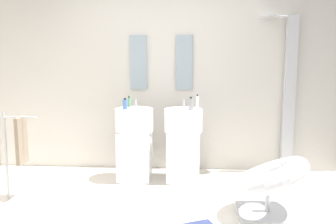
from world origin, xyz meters
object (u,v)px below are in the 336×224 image
(pedestal_sink_left, at_px, (135,142))
(towel_rack, at_px, (19,142))
(shower_column, at_px, (288,92))
(soap_bottle_blue, at_px, (125,104))
(pedestal_sink_right, at_px, (183,142))
(soap_bottle_green, at_px, (129,102))
(soap_bottle_grey, at_px, (191,104))
(soap_bottle_white, at_px, (197,102))
(lounge_chair, at_px, (268,182))

(pedestal_sink_left, bearing_deg, towel_rack, -147.54)
(shower_column, relative_size, soap_bottle_blue, 14.80)
(pedestal_sink_right, height_order, shower_column, shower_column)
(towel_rack, height_order, soap_bottle_blue, soap_bottle_blue)
(pedestal_sink_right, relative_size, soap_bottle_blue, 7.19)
(soap_bottle_green, bearing_deg, towel_rack, -141.28)
(soap_bottle_grey, bearing_deg, soap_bottle_green, 164.36)
(soap_bottle_white, relative_size, soap_bottle_green, 1.26)
(soap_bottle_green, xyz_separation_m, soap_bottle_grey, (0.78, -0.22, 0.01))
(pedestal_sink_left, relative_size, soap_bottle_green, 7.07)
(pedestal_sink_left, height_order, shower_column, shower_column)
(pedestal_sink_left, distance_m, soap_bottle_white, 0.92)
(pedestal_sink_left, height_order, soap_bottle_grey, soap_bottle_grey)
(lounge_chair, height_order, soap_bottle_blue, soap_bottle_blue)
(towel_rack, bearing_deg, lounge_chair, -7.02)
(shower_column, bearing_deg, pedestal_sink_left, -169.05)
(pedestal_sink_right, bearing_deg, soap_bottle_green, 169.94)
(pedestal_sink_right, xyz_separation_m, soap_bottle_blue, (-0.71, -0.06, 0.48))
(soap_bottle_green, bearing_deg, pedestal_sink_left, -56.24)
(pedestal_sink_left, xyz_separation_m, towel_rack, (-1.13, -0.72, 0.15))
(towel_rack, relative_size, soap_bottle_blue, 6.86)
(soap_bottle_blue, bearing_deg, soap_bottle_white, 5.66)
(shower_column, relative_size, soap_bottle_white, 11.58)
(shower_column, bearing_deg, lounge_chair, -110.34)
(lounge_chair, relative_size, soap_bottle_white, 5.95)
(pedestal_sink_left, relative_size, lounge_chair, 0.95)
(soap_bottle_blue, relative_size, soap_bottle_green, 0.98)
(pedestal_sink_right, distance_m, soap_bottle_blue, 0.86)
(towel_rack, distance_m, soap_bottle_green, 1.38)
(soap_bottle_grey, bearing_deg, soap_bottle_blue, 177.51)
(soap_bottle_blue, bearing_deg, soap_bottle_grey, -2.49)
(towel_rack, xyz_separation_m, soap_bottle_grey, (1.83, 0.62, 0.34))
(shower_column, bearing_deg, soap_bottle_grey, -159.39)
(lounge_chair, bearing_deg, towel_rack, 172.98)
(pedestal_sink_left, xyz_separation_m, soap_bottle_grey, (0.70, -0.10, 0.49))
(shower_column, distance_m, towel_rack, 3.31)
(soap_bottle_white, bearing_deg, soap_bottle_green, 173.59)
(shower_column, relative_size, lounge_chair, 1.95)
(lounge_chair, xyz_separation_m, soap_bottle_blue, (-1.53, 0.97, 0.61))
(pedestal_sink_left, height_order, soap_bottle_blue, soap_bottle_blue)
(pedestal_sink_right, height_order, towel_rack, pedestal_sink_right)
(lounge_chair, xyz_separation_m, towel_rack, (-2.56, 0.32, 0.28))
(lounge_chair, bearing_deg, pedestal_sink_right, 128.66)
(lounge_chair, bearing_deg, soap_bottle_white, 121.82)
(towel_rack, distance_m, soap_bottle_blue, 1.27)
(pedestal_sink_right, height_order, soap_bottle_grey, soap_bottle_grey)
(lounge_chair, distance_m, soap_bottle_grey, 1.35)
(lounge_chair, relative_size, soap_bottle_grey, 6.56)
(pedestal_sink_left, distance_m, lounge_chair, 1.77)
(pedestal_sink_right, xyz_separation_m, lounge_chair, (0.83, -1.03, -0.13))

